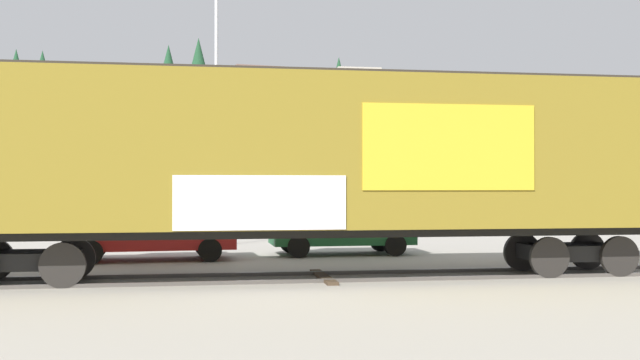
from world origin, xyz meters
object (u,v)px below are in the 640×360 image
object	(u,v)px
freight_car	(314,156)
parked_car_red	(150,230)
parked_car_green	(339,226)
flagpole	(223,70)

from	to	relation	value
freight_car	parked_car_red	world-z (taller)	freight_car
parked_car_red	parked_car_green	world-z (taller)	parked_car_green
freight_car	flagpole	world-z (taller)	flagpole
flagpole	parked_car_red	xyz separation A→B (m)	(-2.47, -4.44, -5.19)
flagpole	parked_car_red	world-z (taller)	flagpole
freight_car	flagpole	bearing A→B (deg)	96.19
freight_car	flagpole	xyz separation A→B (m)	(-1.04, 9.56, 3.31)
freight_car	flagpole	distance (m)	10.17
freight_car	parked_car_green	distance (m)	6.23
freight_car	parked_car_green	xyz separation A→B (m)	(2.03, 5.59, -1.86)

